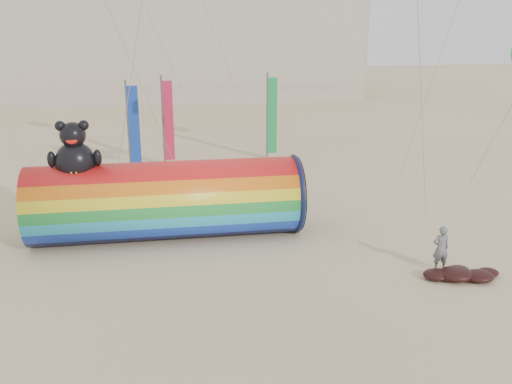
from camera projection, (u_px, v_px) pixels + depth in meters
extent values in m
plane|color=#CCB58C|center=(249.00, 274.00, 19.19)|extent=(160.00, 160.00, 0.00)
cylinder|color=red|center=(167.00, 200.00, 22.01)|extent=(10.32, 3.01, 3.01)
torus|color=#0F1438|center=(294.00, 194.00, 22.81)|extent=(0.21, 3.16, 3.16)
cylinder|color=black|center=(297.00, 193.00, 22.83)|extent=(0.05, 2.98, 2.98)
ellipsoid|color=black|center=(75.00, 162.00, 21.01)|extent=(1.47, 1.32, 1.55)
ellipsoid|color=yellow|center=(74.00, 168.00, 20.59)|extent=(0.76, 0.33, 0.66)
sphere|color=black|center=(73.00, 135.00, 20.70)|extent=(0.95, 0.95, 0.95)
sphere|color=black|center=(60.00, 126.00, 20.54)|extent=(0.38, 0.38, 0.38)
sphere|color=black|center=(84.00, 125.00, 20.67)|extent=(0.38, 0.38, 0.38)
ellipsoid|color=red|center=(72.00, 141.00, 20.38)|extent=(0.42, 0.15, 0.26)
ellipsoid|color=black|center=(51.00, 159.00, 20.75)|extent=(0.31, 0.31, 0.62)
ellipsoid|color=black|center=(98.00, 158.00, 21.00)|extent=(0.31, 0.31, 0.62)
imported|color=slate|center=(441.00, 248.00, 19.23)|extent=(0.59, 0.39, 1.60)
ellipsoid|color=#350D09|center=(456.00, 274.00, 18.69)|extent=(1.17, 0.99, 0.41)
ellipsoid|color=#350D09|center=(479.00, 276.00, 18.62)|extent=(0.99, 0.84, 0.34)
ellipsoid|color=#350D09|center=(437.00, 275.00, 18.75)|extent=(0.91, 0.77, 0.32)
ellipsoid|color=#350D09|center=(458.00, 270.00, 19.13)|extent=(0.78, 0.66, 0.27)
ellipsoid|color=#350D09|center=(488.00, 272.00, 19.00)|extent=(0.73, 0.62, 0.25)
cylinder|color=#59595E|center=(128.00, 130.00, 29.81)|extent=(0.10, 0.10, 5.20)
cube|color=#163CA8|center=(134.00, 129.00, 29.85)|extent=(0.56, 0.06, 4.50)
cylinder|color=#59595E|center=(163.00, 122.00, 32.07)|extent=(0.10, 0.10, 5.20)
cube|color=#C71C42|center=(168.00, 121.00, 32.11)|extent=(0.56, 0.06, 4.50)
cylinder|color=#59595E|center=(267.00, 117.00, 33.72)|extent=(0.10, 0.10, 5.20)
cube|color=#169244|center=(272.00, 116.00, 33.76)|extent=(0.56, 0.06, 4.50)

